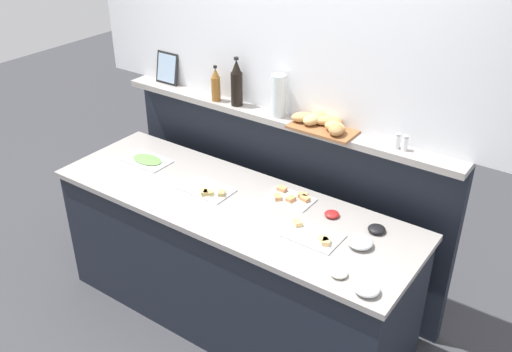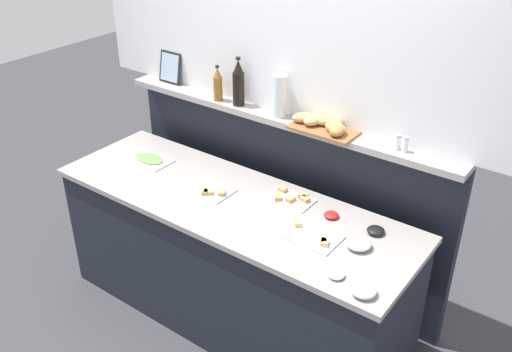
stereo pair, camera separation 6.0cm
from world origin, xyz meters
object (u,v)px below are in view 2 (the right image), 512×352
object	(u,v)px
framed_picture	(170,68)
wine_bottle_dark	(238,84)
condiment_bowl_cream	(376,230)
sandwich_platter_rear	(291,198)
pepper_shaker	(405,144)
glass_bowl_large	(364,290)
cold_cuts_platter	(149,159)
sandwich_platter_side	(312,236)
condiment_bowl_teal	(336,274)
condiment_bowl_dark	(331,215)
glass_bowl_medium	(359,244)
sandwich_platter_front	(208,189)
vinegar_bottle_amber	(218,85)
salt_shaker	(398,142)
water_carafe	(280,96)
bread_basket	(324,122)

from	to	relation	value
framed_picture	wine_bottle_dark	bearing A→B (deg)	-4.04
wine_bottle_dark	condiment_bowl_cream	bearing A→B (deg)	-13.39
sandwich_platter_rear	pepper_shaker	xyz separation A→B (m)	(0.55, 0.26, 0.41)
sandwich_platter_rear	glass_bowl_large	distance (m)	0.89
sandwich_platter_rear	pepper_shaker	size ratio (longest dim) A/B	3.23
cold_cuts_platter	glass_bowl_large	world-z (taller)	glass_bowl_large
sandwich_platter_side	condiment_bowl_teal	distance (m)	0.34
condiment_bowl_dark	glass_bowl_medium	bearing A→B (deg)	-32.92
glass_bowl_large	condiment_bowl_dark	distance (m)	0.65
sandwich_platter_front	wine_bottle_dark	xyz separation A→B (m)	(-0.12, 0.47, 0.51)
condiment_bowl_cream	vinegar_bottle_amber	bearing A→B (deg)	168.84
sandwich_platter_rear	framed_picture	world-z (taller)	framed_picture
sandwich_platter_side	glass_bowl_large	distance (m)	0.50
sandwich_platter_front	wine_bottle_dark	world-z (taller)	wine_bottle_dark
glass_bowl_large	condiment_bowl_dark	xyz separation A→B (m)	(-0.44, 0.48, -0.01)
wine_bottle_dark	framed_picture	size ratio (longest dim) A/B	1.44
condiment_bowl_dark	pepper_shaker	world-z (taller)	pepper_shaker
wine_bottle_dark	cold_cuts_platter	bearing A→B (deg)	-138.73
sandwich_platter_rear	salt_shaker	bearing A→B (deg)	27.32
glass_bowl_large	wine_bottle_dark	xyz separation A→B (m)	(-1.31, 0.75, 0.50)
sandwich_platter_side	pepper_shaker	world-z (taller)	pepper_shaker
pepper_shaker	water_carafe	xyz separation A→B (m)	(-0.82, 0.00, 0.09)
glass_bowl_large	condiment_bowl_dark	world-z (taller)	glass_bowl_large
glass_bowl_large	bread_basket	size ratio (longest dim) A/B	0.29
glass_bowl_large	wine_bottle_dark	bearing A→B (deg)	150.10
cold_cuts_platter	bread_basket	xyz separation A→B (m)	(1.08, 0.41, 0.41)
glass_bowl_medium	water_carafe	bearing A→B (deg)	151.07
vinegar_bottle_amber	salt_shaker	distance (m)	1.25
glass_bowl_medium	condiment_bowl_dark	world-z (taller)	glass_bowl_medium
condiment_bowl_teal	salt_shaker	size ratio (longest dim) A/B	0.99
condiment_bowl_cream	water_carafe	size ratio (longest dim) A/B	0.37
vinegar_bottle_amber	condiment_bowl_dark	bearing A→B (deg)	-14.32
sandwich_platter_rear	salt_shaker	world-z (taller)	salt_shaker
cold_cuts_platter	pepper_shaker	distance (m)	1.69
wine_bottle_dark	water_carafe	world-z (taller)	wine_bottle_dark
pepper_shaker	water_carafe	world-z (taller)	water_carafe
wine_bottle_dark	bread_basket	bearing A→B (deg)	1.14
glass_bowl_large	condiment_bowl_teal	size ratio (longest dim) A/B	1.42
condiment_bowl_teal	wine_bottle_dark	xyz separation A→B (m)	(-1.15, 0.72, 0.51)
glass_bowl_medium	salt_shaker	bearing A→B (deg)	94.60
sandwich_platter_rear	condiment_bowl_dark	distance (m)	0.29
condiment_bowl_dark	wine_bottle_dark	size ratio (longest dim) A/B	0.27
sandwich_platter_front	framed_picture	xyz separation A→B (m)	(-0.76, 0.51, 0.48)
sandwich_platter_side	cold_cuts_platter	size ratio (longest dim) A/B	1.00
glass_bowl_large	sandwich_platter_rear	bearing A→B (deg)	145.77
cold_cuts_platter	glass_bowl_medium	xyz separation A→B (m)	(1.58, -0.04, 0.01)
pepper_shaker	water_carafe	distance (m)	0.83
condiment_bowl_teal	wine_bottle_dark	size ratio (longest dim) A/B	0.27
glass_bowl_large	salt_shaker	distance (m)	0.89
sandwich_platter_rear	sandwich_platter_side	bearing A→B (deg)	-39.93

